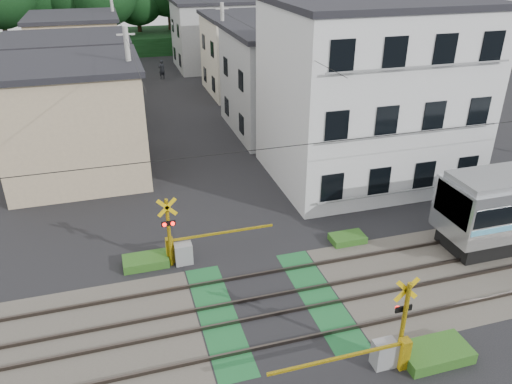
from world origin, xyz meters
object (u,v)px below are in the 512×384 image
object	(u,v)px
crossing_signal_near	(389,348)
apartment_block	(369,92)
crossing_signal_far	(181,248)
pedestrian	(162,69)

from	to	relation	value
crossing_signal_near	apartment_block	xyz separation A→B (m)	(5.91, 13.15, 3.94)
crossing_signal_far	apartment_block	xyz separation A→B (m)	(11.09, 5.84, 3.94)
apartment_block	crossing_signal_far	bearing A→B (deg)	-152.22
crossing_signal_far	crossing_signal_near	bearing A→B (deg)	-54.71
apartment_block	crossing_signal_near	bearing A→B (deg)	-114.22
crossing_signal_near	apartment_block	size ratio (longest dim) A/B	0.46
apartment_block	pedestrian	world-z (taller)	apartment_block
apartment_block	pedestrian	xyz separation A→B (m)	(-8.05, 25.10, -3.76)
crossing_signal_far	pedestrian	bearing A→B (deg)	84.40
crossing_signal_far	pedestrian	world-z (taller)	crossing_signal_far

